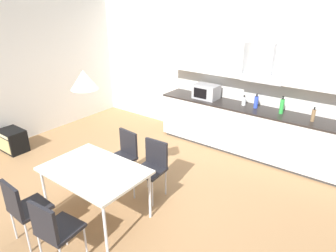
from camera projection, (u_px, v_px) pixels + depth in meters
The scene contains 18 objects.
ground_plane at pixel (126, 194), 4.62m from camera, with size 9.36×8.10×0.02m, color #9E754C.
wall_back at pixel (217, 71), 6.09m from camera, with size 7.49×0.10×2.83m, color silver.
wall_left at pixel (5, 75), 5.82m from camera, with size 0.10×6.48×2.83m, color silver.
kitchen_counter at pixel (255, 132), 5.63m from camera, with size 3.92×0.62×0.92m.
backsplash_tile at pixel (265, 93), 5.57m from camera, with size 3.90×0.02×0.47m, color silver.
upper_wall_cabinets at pixel (266, 63), 5.22m from camera, with size 3.90×0.40×0.64m.
microwave at pixel (206, 92), 6.00m from camera, with size 0.48×0.35×0.28m.
bottle_brown at pixel (313, 115), 4.87m from camera, with size 0.06×0.06×0.24m.
bottle_white at pixel (244, 101), 5.63m from camera, with size 0.08×0.08×0.20m.
bottle_blue at pixel (256, 102), 5.47m from camera, with size 0.07×0.07×0.27m.
bottle_green at pixel (282, 106), 5.19m from camera, with size 0.07×0.07×0.32m.
dining_table at pixel (94, 172), 3.90m from camera, with size 1.33×0.91×0.73m.
chair_near_left at pixel (23, 206), 3.51m from camera, with size 0.42×0.42×0.87m.
chair_near_right at pixel (53, 227), 3.17m from camera, with size 0.44×0.44×0.87m.
chair_far_right at pixel (153, 163), 4.41m from camera, with size 0.42×0.42×0.87m.
chair_far_left at pixel (124, 152), 4.73m from camera, with size 0.44×0.44×0.87m.
guitar_amp at pixel (13, 140), 5.84m from camera, with size 0.52×0.37×0.44m.
pendant_lamp at pixel (84, 80), 3.42m from camera, with size 0.32×0.32×0.22m, color silver.
Camera 1 is at (2.82, -2.69, 2.76)m, focal length 32.00 mm.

